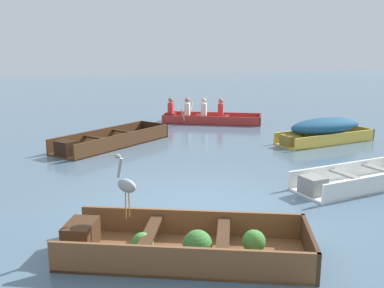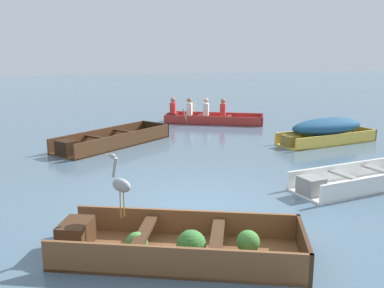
# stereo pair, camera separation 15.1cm
# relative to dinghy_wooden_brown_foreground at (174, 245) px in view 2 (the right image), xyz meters

# --- Properties ---
(ground_plane) EXTENTS (80.00, 80.00, 0.00)m
(ground_plane) POSITION_rel_dinghy_wooden_brown_foreground_xyz_m (0.76, 1.56, -0.15)
(ground_plane) COLOR slate
(dinghy_wooden_brown_foreground) EXTENTS (3.34, 2.25, 0.41)m
(dinghy_wooden_brown_foreground) POSITION_rel_dinghy_wooden_brown_foreground_xyz_m (0.00, 0.00, 0.00)
(dinghy_wooden_brown_foreground) COLOR brown
(dinghy_wooden_brown_foreground) RESTS_ON ground
(skiff_yellow_near_moored) EXTENTS (3.05, 1.48, 0.71)m
(skiff_yellow_near_moored) POSITION_rel_dinghy_wooden_brown_foreground_xyz_m (5.62, 5.51, 0.24)
(skiff_yellow_near_moored) COLOR #E5BC47
(skiff_yellow_near_moored) RESTS_ON ground
(skiff_dark_varnish_mid_moored) EXTENTS (3.41, 3.04, 0.40)m
(skiff_dark_varnish_mid_moored) POSITION_rel_dinghy_wooden_brown_foreground_xyz_m (-0.31, 6.65, -0.01)
(skiff_dark_varnish_mid_moored) COLOR #4C2D19
(skiff_dark_varnish_mid_moored) RESTS_ON ground
(skiff_white_far_moored) EXTENTS (3.07, 1.46, 0.35)m
(skiff_white_far_moored) POSITION_rel_dinghy_wooden_brown_foreground_xyz_m (4.02, 1.80, -0.03)
(skiff_white_far_moored) COLOR white
(skiff_white_far_moored) RESTS_ON ground
(rowboat_red_with_crew) EXTENTS (3.61, 2.68, 0.88)m
(rowboat_red_with_crew) POSITION_rel_dinghy_wooden_brown_foreground_xyz_m (3.39, 9.67, 0.06)
(rowboat_red_with_crew) COLOR #AD2D28
(rowboat_red_with_crew) RESTS_ON ground
(heron_on_dinghy) EXTENTS (0.33, 0.42, 0.84)m
(heron_on_dinghy) POSITION_rel_dinghy_wooden_brown_foreground_xyz_m (-0.60, 0.46, 0.73)
(heron_on_dinghy) COLOR olive
(heron_on_dinghy) RESTS_ON dinghy_wooden_brown_foreground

